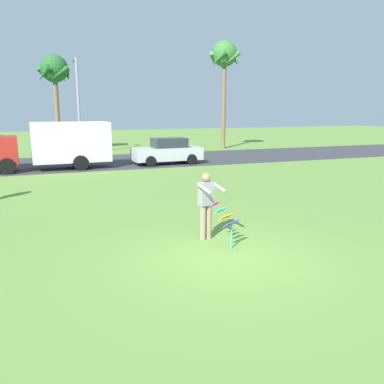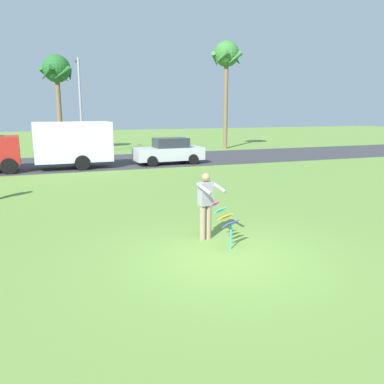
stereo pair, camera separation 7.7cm
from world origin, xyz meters
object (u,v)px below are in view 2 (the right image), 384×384
Objects in this scene: palm_tree_right_near at (57,72)px; streetlight_pole at (80,100)px; person_kite_flyer at (206,203)px; parked_truck_red_cab at (58,144)px; kite_held at (225,218)px; parked_car_silver at (169,151)px; palm_tree_centre_far at (226,59)px.

palm_tree_right_near is 3.55m from streetlight_pole.
parked_truck_red_cab is at bearing 101.97° from person_kite_flyer.
kite_held is at bearing -75.39° from person_kite_flyer.
parked_car_silver is at bearing -59.43° from streetlight_pole.
kite_held is at bearing -102.03° from parked_car_silver.
parked_car_silver is at bearing 76.61° from person_kite_flyer.
kite_held is at bearing -86.88° from streetlight_pole.
parked_truck_red_cab is 17.32m from palm_tree_centre_far.
person_kite_flyer is at bearing -78.03° from parked_truck_red_cab.
parked_truck_red_cab is at bearing -150.00° from palm_tree_centre_far.
person_kite_flyer is 0.81m from kite_held.
streetlight_pole is (-1.04, 22.01, 3.05)m from person_kite_flyer.
streetlight_pole is at bearing 120.57° from parked_car_silver.
person_kite_flyer is 0.23× the size of palm_tree_right_near.
streetlight_pole reaches higher than person_kite_flyer.
person_kite_flyer is at bearing 104.61° from kite_held.
palm_tree_centre_far is at bearing 65.14° from kite_held.
palm_tree_centre_far reaches higher than parked_car_silver.
kite_held is 0.26× the size of parked_car_silver.
palm_tree_right_near reaches higher than parked_truck_red_cab.
parked_car_silver is at bearing 77.97° from kite_held.
kite_held is 23.04m from streetlight_pole.
person_kite_flyer is 22.25m from streetlight_pole.
parked_truck_red_cab is 0.91× the size of palm_tree_right_near.
palm_tree_centre_far is at bearing 47.01° from parked_car_silver.
person_kite_flyer is at bearing -84.28° from palm_tree_right_near.
palm_tree_right_near is at bearing 86.56° from parked_truck_red_cab.
palm_tree_right_near is (-2.45, 24.50, 5.16)m from person_kite_flyer.
parked_truck_red_cab is at bearing 102.10° from kite_held.
palm_tree_centre_far reaches higher than parked_truck_red_cab.
kite_held is (0.20, -0.76, -0.21)m from person_kite_flyer.
parked_truck_red_cab is (-3.06, 14.43, 0.46)m from person_kite_flyer.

